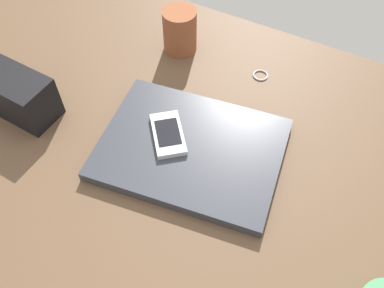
{
  "coord_description": "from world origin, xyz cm",
  "views": [
    {
      "loc": [
        25.1,
        -38.12,
        64.03
      ],
      "look_at": [
        4.62,
        0.45,
        5.0
      ],
      "focal_mm": 38.69,
      "sensor_mm": 36.0,
      "label": 1
    }
  ],
  "objects_px": {
    "cell_phone_on_laptop": "(172,133)",
    "pen_cup": "(180,31)",
    "desk_organizer": "(19,95)",
    "key_ring": "(260,75)",
    "laptop_closed": "(192,147)"
  },
  "relations": [
    {
      "from": "laptop_closed",
      "to": "key_ring",
      "type": "relative_size",
      "value": 9.93
    },
    {
      "from": "cell_phone_on_laptop",
      "to": "key_ring",
      "type": "xyz_separation_m",
      "value": [
        0.08,
        0.24,
        -0.02
      ]
    },
    {
      "from": "cell_phone_on_laptop",
      "to": "pen_cup",
      "type": "height_order",
      "value": "pen_cup"
    },
    {
      "from": "laptop_closed",
      "to": "desk_organizer",
      "type": "height_order",
      "value": "desk_organizer"
    },
    {
      "from": "cell_phone_on_laptop",
      "to": "key_ring",
      "type": "relative_size",
      "value": 3.36
    },
    {
      "from": "laptop_closed",
      "to": "key_ring",
      "type": "bearing_deg",
      "value": 72.91
    },
    {
      "from": "key_ring",
      "to": "pen_cup",
      "type": "bearing_deg",
      "value": -179.27
    },
    {
      "from": "laptop_closed",
      "to": "cell_phone_on_laptop",
      "type": "xyz_separation_m",
      "value": [
        -0.04,
        0.0,
        0.02
      ]
    },
    {
      "from": "pen_cup",
      "to": "key_ring",
      "type": "bearing_deg",
      "value": 0.73
    },
    {
      "from": "desk_organizer",
      "to": "key_ring",
      "type": "xyz_separation_m",
      "value": [
        0.37,
        0.3,
        -0.04
      ]
    },
    {
      "from": "key_ring",
      "to": "desk_organizer",
      "type": "bearing_deg",
      "value": -140.38
    },
    {
      "from": "desk_organizer",
      "to": "pen_cup",
      "type": "height_order",
      "value": "pen_cup"
    },
    {
      "from": "pen_cup",
      "to": "laptop_closed",
      "type": "bearing_deg",
      "value": -56.73
    },
    {
      "from": "key_ring",
      "to": "laptop_closed",
      "type": "bearing_deg",
      "value": -98.68
    },
    {
      "from": "cell_phone_on_laptop",
      "to": "desk_organizer",
      "type": "distance_m",
      "value": 0.3
    }
  ]
}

